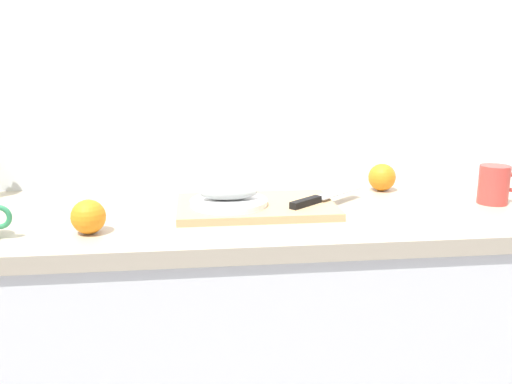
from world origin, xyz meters
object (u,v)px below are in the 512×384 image
Objects in this scene: coffee_mug_1 at (495,185)px; orange_0 at (382,177)px; cutting_board at (256,207)px; chef_knife at (318,199)px; fish_fillet at (229,193)px; white_plate at (229,202)px.

orange_0 is at bearing 143.85° from coffee_mug_1.
chef_knife is (0.17, -0.01, 0.02)m from cutting_board.
coffee_mug_1 is at bearing -40.13° from chef_knife.
orange_0 reaches higher than fish_fillet.
coffee_mug_1 reaches higher than orange_0.
fish_fillet is at bearing 140.85° from chef_knife.
orange_0 is at bearing 22.03° from fish_fillet.
coffee_mug_1 is (0.50, 0.00, 0.02)m from chef_knife.
fish_fillet is 1.24× the size of coffee_mug_1.
coffee_mug_1 is (0.74, 0.01, 0.03)m from white_plate.
white_plate is at bearing 140.85° from chef_knife.
white_plate reaches higher than cutting_board.
white_plate is (-0.07, -0.01, 0.02)m from cutting_board.
fish_fillet is 0.74m from coffee_mug_1.
chef_knife reaches higher than white_plate.
cutting_board is 2.74× the size of fish_fillet.
white_plate is at bearing -179.36° from coffee_mug_1.
fish_fillet reaches higher than cutting_board.
fish_fillet is 0.24m from chef_knife.
orange_0 reaches higher than cutting_board.
cutting_board is 1.73× the size of chef_knife.
chef_knife is 0.50m from coffee_mug_1.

